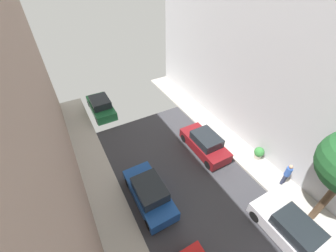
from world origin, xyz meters
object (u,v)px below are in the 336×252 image
parked_car_right_1 (292,231)px  pedestrian (287,174)px  parked_car_right_2 (205,143)px  parked_car_left_5 (101,106)px  potted_plant_0 (259,153)px  parked_car_left_4 (149,193)px

parked_car_right_1 → pedestrian: 3.53m
parked_car_right_1 → parked_car_right_2: size_ratio=1.00×
parked_car_right_1 → pedestrian: pedestrian is taller
parked_car_left_5 → parked_car_right_2: bearing=-58.0°
parked_car_right_1 → potted_plant_0: parked_car_right_1 is taller
pedestrian → parked_car_right_2: bearing=117.4°
parked_car_left_5 → parked_car_right_1: same height
parked_car_left_5 → pedestrian: pedestrian is taller
parked_car_right_2 → potted_plant_0: 3.86m
parked_car_left_5 → potted_plant_0: 13.95m
parked_car_left_4 → potted_plant_0: (8.25, -0.83, -0.06)m
parked_car_right_1 → parked_car_right_2: 7.36m
parked_car_left_4 → parked_car_left_5: (0.00, 10.42, 0.00)m
parked_car_left_5 → pedestrian: bearing=-59.6°
parked_car_left_5 → potted_plant_0: (8.25, -11.25, -0.06)m
parked_car_left_4 → parked_car_right_1: (5.40, -5.58, 0.00)m
parked_car_right_1 → pedestrian: (2.57, 2.39, 0.35)m
parked_car_right_2 → parked_car_left_5: bearing=122.0°
parked_car_left_4 → potted_plant_0: 8.29m
parked_car_left_5 → parked_car_right_2: 10.19m
parked_car_right_1 → parked_car_left_5: bearing=108.7°
pedestrian → potted_plant_0: 2.41m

